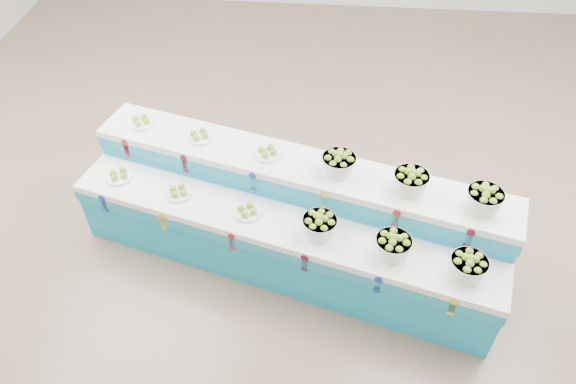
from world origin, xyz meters
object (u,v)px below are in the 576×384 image
object	(u,v)px
plate_upper_mid	(199,135)
display_stand	(288,219)
basket_upper_right	(484,199)
basket_lower_left	(320,225)

from	to	relation	value
plate_upper_mid	display_stand	bearing A→B (deg)	-29.63
display_stand	basket_upper_right	distance (m)	1.78
display_stand	basket_upper_right	size ratio (longest dim) A/B	13.32
display_stand	basket_lower_left	distance (m)	0.56
basket_lower_left	basket_upper_right	bearing A→B (deg)	6.10
display_stand	plate_upper_mid	size ratio (longest dim) A/B	16.19
display_stand	plate_upper_mid	distance (m)	1.18
display_stand	basket_upper_right	bearing A→B (deg)	8.68
display_stand	basket_lower_left	size ratio (longest dim) A/B	13.32
basket_lower_left	basket_upper_right	xyz separation A→B (m)	(1.35, 0.14, 0.30)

